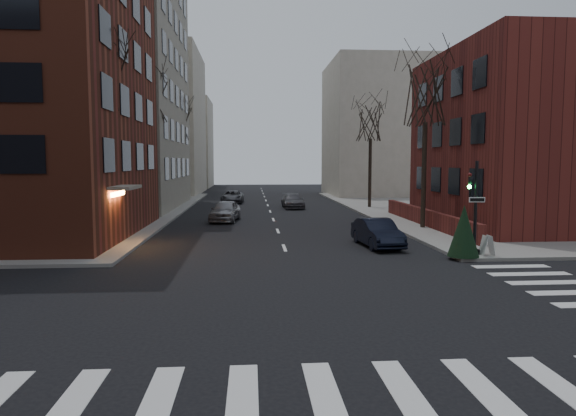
% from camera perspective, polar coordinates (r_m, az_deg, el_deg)
% --- Properties ---
extents(ground, '(160.00, 160.00, 0.00)m').
position_cam_1_polar(ground, '(12.95, 3.16, -13.36)').
color(ground, black).
rests_on(ground, ground).
extents(building_left_tan, '(18.00, 18.00, 28.00)m').
position_cam_1_polar(building_left_tan, '(49.68, -23.11, 16.26)').
color(building_left_tan, gray).
rests_on(building_left_tan, ground).
extents(building_right_brick, '(12.00, 14.00, 11.00)m').
position_cam_1_polar(building_right_brick, '(36.07, 26.14, 6.86)').
color(building_right_brick, maroon).
rests_on(building_right_brick, ground).
extents(low_wall_right, '(0.35, 16.00, 1.00)m').
position_cam_1_polar(low_wall_right, '(33.20, 15.00, -0.98)').
color(low_wall_right, maroon).
rests_on(low_wall_right, sidewalk_far_right).
extents(building_distant_la, '(14.00, 16.00, 18.00)m').
position_cam_1_polar(building_distant_la, '(68.68, -15.61, 9.08)').
color(building_distant_la, beige).
rests_on(building_distant_la, ground).
extents(building_distant_ra, '(14.00, 14.00, 16.00)m').
position_cam_1_polar(building_distant_ra, '(64.47, 10.88, 8.55)').
color(building_distant_ra, beige).
rests_on(building_distant_ra, ground).
extents(building_distant_lb, '(10.00, 12.00, 14.00)m').
position_cam_1_polar(building_distant_lb, '(85.00, -11.96, 7.02)').
color(building_distant_lb, beige).
rests_on(building_distant_lb, ground).
extents(traffic_signal, '(0.76, 0.44, 4.00)m').
position_cam_1_polar(traffic_signal, '(23.32, 19.96, -0.56)').
color(traffic_signal, black).
rests_on(traffic_signal, sidewalk_far_right).
extents(tree_left_a, '(4.18, 4.18, 10.26)m').
position_cam_1_polar(tree_left_a, '(27.50, -19.93, 13.99)').
color(tree_left_a, '#2D231C').
rests_on(tree_left_a, sidewalk_far_left).
extents(tree_left_b, '(4.40, 4.40, 10.80)m').
position_cam_1_polar(tree_left_b, '(39.15, -15.08, 12.05)').
color(tree_left_b, '#2D231C').
rests_on(tree_left_b, sidewalk_far_left).
extents(tree_left_c, '(3.96, 3.96, 9.72)m').
position_cam_1_polar(tree_left_c, '(52.82, -12.16, 9.32)').
color(tree_left_c, '#2D231C').
rests_on(tree_left_c, sidewalk_far_left).
extents(tree_right_a, '(3.96, 3.96, 9.72)m').
position_cam_1_polar(tree_right_a, '(32.15, 15.05, 12.00)').
color(tree_right_a, '#2D231C').
rests_on(tree_right_a, sidewalk_far_right).
extents(tree_right_b, '(3.74, 3.74, 9.18)m').
position_cam_1_polar(tree_right_b, '(45.51, 9.17, 9.49)').
color(tree_right_b, '#2D231C').
rests_on(tree_right_b, sidewalk_far_right).
extents(streetlamp_near, '(0.36, 0.36, 6.28)m').
position_cam_1_polar(streetlamp_near, '(34.81, -15.18, 5.20)').
color(streetlamp_near, black).
rests_on(streetlamp_near, sidewalk_far_left).
extents(streetlamp_far, '(0.36, 0.36, 6.28)m').
position_cam_1_polar(streetlamp_far, '(54.58, -11.16, 5.22)').
color(streetlamp_far, black).
rests_on(streetlamp_far, sidewalk_far_left).
extents(parked_sedan, '(1.85, 4.25, 1.36)m').
position_cam_1_polar(parked_sedan, '(25.19, 9.88, -2.73)').
color(parked_sedan, black).
rests_on(parked_sedan, ground).
extents(car_lane_silver, '(2.26, 4.49, 1.47)m').
position_cam_1_polar(car_lane_silver, '(35.60, -7.00, -0.30)').
color(car_lane_silver, gray).
rests_on(car_lane_silver, ground).
extents(car_lane_gray, '(1.93, 4.43, 1.27)m').
position_cam_1_polar(car_lane_gray, '(45.31, 0.54, 0.78)').
color(car_lane_gray, '#3E3D42').
rests_on(car_lane_gray, ground).
extents(car_lane_far, '(2.24, 4.54, 1.24)m').
position_cam_1_polar(car_lane_far, '(51.24, -6.19, 1.24)').
color(car_lane_far, '#444449').
rests_on(car_lane_far, ground).
extents(sandwich_board, '(0.38, 0.53, 0.84)m').
position_cam_1_polar(sandwich_board, '(23.44, 21.25, -3.87)').
color(sandwich_board, silver).
rests_on(sandwich_board, sidewalk_far_right).
extents(evergreen_shrub, '(1.45, 1.45, 2.16)m').
position_cam_1_polar(evergreen_shrub, '(22.69, 18.95, -2.40)').
color(evergreen_shrub, black).
rests_on(evergreen_shrub, sidewalk_far_right).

